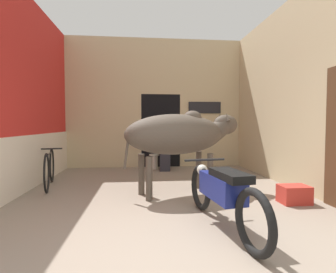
% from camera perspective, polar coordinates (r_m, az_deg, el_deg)
% --- Properties ---
extents(ground_plane, '(30.00, 30.00, 0.00)m').
position_cam_1_polar(ground_plane, '(2.71, 3.48, -24.59)').
color(ground_plane, gray).
extents(wall_left_shopfront, '(0.25, 5.20, 3.70)m').
position_cam_1_polar(wall_left_shopfront, '(5.45, -29.87, 8.09)').
color(wall_left_shopfront, red).
rests_on(wall_left_shopfront, ground_plane).
extents(wall_back_with_doorway, '(5.01, 0.93, 3.70)m').
position_cam_1_polar(wall_back_with_doorway, '(7.83, -2.50, 5.18)').
color(wall_back_with_doorway, '#C6B289').
rests_on(wall_back_with_doorway, ground_plane).
extents(wall_right_with_door, '(0.22, 5.20, 3.70)m').
position_cam_1_polar(wall_right_with_door, '(5.78, 25.58, 8.23)').
color(wall_right_with_door, '#C6B289').
rests_on(wall_right_with_door, ground_plane).
extents(cow, '(2.29, 1.28, 1.49)m').
position_cam_1_polar(cow, '(4.66, 2.80, 0.46)').
color(cow, '#4C4238').
rests_on(cow, ground_plane).
extents(motorcycle_near, '(0.58, 2.02, 0.76)m').
position_cam_1_polar(motorcycle_near, '(3.25, 11.63, -11.69)').
color(motorcycle_near, black).
rests_on(motorcycle_near, ground_plane).
extents(bicycle, '(0.51, 1.65, 0.74)m').
position_cam_1_polar(bicycle, '(5.71, -24.40, -6.30)').
color(bicycle, black).
rests_on(bicycle, ground_plane).
extents(shopkeeper_seated, '(0.39, 0.34, 1.22)m').
position_cam_1_polar(shopkeeper_seated, '(7.00, -0.74, -2.17)').
color(shopkeeper_seated, '#282833').
rests_on(shopkeeper_seated, ground_plane).
extents(plastic_stool, '(0.29, 0.29, 0.41)m').
position_cam_1_polar(plastic_stool, '(7.24, -3.01, -5.38)').
color(plastic_stool, beige).
rests_on(plastic_stool, ground_plane).
extents(crate, '(0.44, 0.32, 0.28)m').
position_cam_1_polar(crate, '(4.64, 25.76, -11.27)').
color(crate, red).
rests_on(crate, ground_plane).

